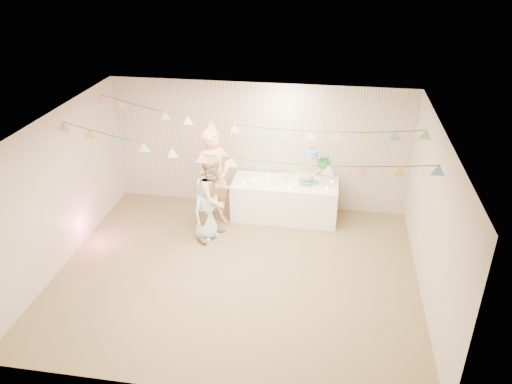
# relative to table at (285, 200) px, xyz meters

# --- Properties ---
(floor) EXTENTS (6.00, 6.00, 0.00)m
(floor) POSITION_rel_table_xyz_m (-0.58, -2.02, -0.39)
(floor) COLOR brown
(floor) RESTS_ON ground
(ceiling) EXTENTS (6.00, 6.00, 0.00)m
(ceiling) POSITION_rel_table_xyz_m (-0.58, -2.02, 2.21)
(ceiling) COLOR silver
(ceiling) RESTS_ON ground
(back_wall) EXTENTS (6.00, 6.00, 0.00)m
(back_wall) POSITION_rel_table_xyz_m (-0.58, 0.48, 0.91)
(back_wall) COLOR silver
(back_wall) RESTS_ON ground
(front_wall) EXTENTS (6.00, 6.00, 0.00)m
(front_wall) POSITION_rel_table_xyz_m (-0.58, -4.52, 0.91)
(front_wall) COLOR silver
(front_wall) RESTS_ON ground
(left_wall) EXTENTS (5.00, 5.00, 0.00)m
(left_wall) POSITION_rel_table_xyz_m (-3.58, -2.02, 0.91)
(left_wall) COLOR silver
(left_wall) RESTS_ON ground
(right_wall) EXTENTS (5.00, 5.00, 0.00)m
(right_wall) POSITION_rel_table_xyz_m (2.42, -2.02, 0.91)
(right_wall) COLOR silver
(right_wall) RESTS_ON ground
(table) EXTENTS (2.07, 0.83, 0.78)m
(table) POSITION_rel_table_xyz_m (0.00, 0.00, 0.00)
(table) COLOR white
(table) RESTS_ON floor
(cake_stand) EXTENTS (0.65, 0.38, 0.72)m
(cake_stand) POSITION_rel_table_xyz_m (0.55, 0.05, 0.72)
(cake_stand) COLOR silver
(cake_stand) RESTS_ON table
(cake_bottom) EXTENTS (0.31, 0.31, 0.15)m
(cake_bottom) POSITION_rel_table_xyz_m (0.40, -0.01, 0.45)
(cake_bottom) COLOR teal
(cake_bottom) RESTS_ON cake_stand
(cake_middle) EXTENTS (0.27, 0.27, 0.22)m
(cake_middle) POSITION_rel_table_xyz_m (0.73, 0.14, 0.72)
(cake_middle) COLOR #1B7D25
(cake_middle) RESTS_ON cake_stand
(cake_top_tier) EXTENTS (0.25, 0.25, 0.19)m
(cake_top_tier) POSITION_rel_table_xyz_m (0.49, 0.02, 0.99)
(cake_top_tier) COLOR #4EAAF6
(cake_top_tier) RESTS_ON cake_stand
(platter) EXTENTS (0.37, 0.37, 0.02)m
(platter) POSITION_rel_table_xyz_m (-0.49, -0.05, 0.37)
(platter) COLOR white
(platter) RESTS_ON table
(posy) EXTENTS (0.16, 0.16, 0.18)m
(posy) POSITION_rel_table_xyz_m (-0.02, 0.05, 0.45)
(posy) COLOR white
(posy) RESTS_ON table
(person_adult_a) EXTENTS (0.83, 0.85, 1.97)m
(person_adult_a) POSITION_rel_table_xyz_m (-1.29, -0.48, 0.60)
(person_adult_a) COLOR #FEAA84
(person_adult_a) RESTS_ON floor
(person_adult_b) EXTENTS (0.91, 1.00, 1.66)m
(person_adult_b) POSITION_rel_table_xyz_m (-1.20, -0.94, 0.44)
(person_adult_b) COLOR tan
(person_adult_b) RESTS_ON floor
(person_child) EXTENTS (0.65, 0.72, 1.24)m
(person_child) POSITION_rel_table_xyz_m (-1.35, -0.98, 0.23)
(person_child) COLOR #B4E8FF
(person_child) RESTS_ON floor
(bunting_back) EXTENTS (5.60, 1.10, 0.40)m
(bunting_back) POSITION_rel_table_xyz_m (-0.58, -0.92, 1.96)
(bunting_back) COLOR pink
(bunting_back) RESTS_ON ceiling
(bunting_front) EXTENTS (5.60, 0.90, 0.36)m
(bunting_front) POSITION_rel_table_xyz_m (-0.58, -2.22, 1.93)
(bunting_front) COLOR #72A5E5
(bunting_front) RESTS_ON ceiling
(tealight_0) EXTENTS (0.04, 0.04, 0.03)m
(tealight_0) POSITION_rel_table_xyz_m (-0.80, -0.15, 0.40)
(tealight_0) COLOR #FFD88C
(tealight_0) RESTS_ON table
(tealight_1) EXTENTS (0.04, 0.04, 0.03)m
(tealight_1) POSITION_rel_table_xyz_m (-0.35, 0.18, 0.40)
(tealight_1) COLOR #FFD88C
(tealight_1) RESTS_ON table
(tealight_2) EXTENTS (0.04, 0.04, 0.03)m
(tealight_2) POSITION_rel_table_xyz_m (0.10, -0.22, 0.40)
(tealight_2) COLOR #FFD88C
(tealight_2) RESTS_ON table
(tealight_3) EXTENTS (0.04, 0.04, 0.03)m
(tealight_3) POSITION_rel_table_xyz_m (0.35, 0.22, 0.40)
(tealight_3) COLOR #FFD88C
(tealight_3) RESTS_ON table
(tealight_4) EXTENTS (0.04, 0.04, 0.03)m
(tealight_4) POSITION_rel_table_xyz_m (0.82, -0.18, 0.40)
(tealight_4) COLOR #FFD88C
(tealight_4) RESTS_ON table
(tealight_5) EXTENTS (0.04, 0.04, 0.03)m
(tealight_5) POSITION_rel_table_xyz_m (0.90, 0.15, 0.40)
(tealight_5) COLOR #FFD88C
(tealight_5) RESTS_ON table
(tealight_6) EXTENTS (0.04, 0.04, 0.03)m
(tealight_6) POSITION_rel_table_xyz_m (-0.62, -0.02, 0.40)
(tealight_6) COLOR #FFD88C
(tealight_6) RESTS_ON table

